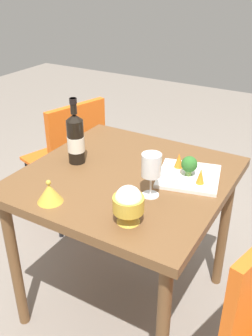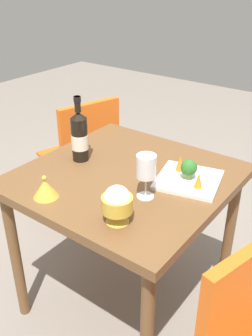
# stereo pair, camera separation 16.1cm
# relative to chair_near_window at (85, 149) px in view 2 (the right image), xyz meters

# --- Properties ---
(ground_plane) EXTENTS (8.00, 8.00, 0.00)m
(ground_plane) POSITION_rel_chair_near_window_xyz_m (0.64, -0.43, -0.53)
(ground_plane) COLOR gray
(dining_table) EXTENTS (0.85, 0.85, 0.75)m
(dining_table) POSITION_rel_chair_near_window_xyz_m (0.64, -0.43, 0.13)
(dining_table) COLOR brown
(dining_table) RESTS_ON ground_plane
(chair_near_window) EXTENTS (0.50, 0.50, 0.85)m
(chair_near_window) POSITION_rel_chair_near_window_xyz_m (0.00, 0.00, 0.00)
(chair_near_window) COLOR orange
(chair_near_window) RESTS_ON ground_plane
(wine_bottle) EXTENTS (0.08, 0.08, 0.30)m
(wine_bottle) POSITION_rel_chair_near_window_xyz_m (0.39, -0.44, 0.34)
(wine_bottle) COLOR black
(wine_bottle) RESTS_ON dining_table
(wine_glass) EXTENTS (0.08, 0.08, 0.18)m
(wine_glass) POSITION_rel_chair_near_window_xyz_m (0.81, -0.53, 0.35)
(wine_glass) COLOR white
(wine_glass) RESTS_ON dining_table
(rice_bowl) EXTENTS (0.11, 0.11, 0.14)m
(rice_bowl) POSITION_rel_chair_near_window_xyz_m (0.82, -0.72, 0.30)
(rice_bowl) COLOR gold
(rice_bowl) RESTS_ON dining_table
(rice_bowl_lid) EXTENTS (0.10, 0.10, 0.09)m
(rice_bowl_lid) POSITION_rel_chair_near_window_xyz_m (0.50, -0.76, 0.26)
(rice_bowl_lid) COLOR gold
(rice_bowl_lid) RESTS_ON dining_table
(serving_plate) EXTENTS (0.30, 0.30, 0.02)m
(serving_plate) POSITION_rel_chair_near_window_xyz_m (0.89, -0.32, 0.23)
(serving_plate) COLOR white
(serving_plate) RESTS_ON dining_table
(broccoli_floret) EXTENTS (0.07, 0.07, 0.09)m
(broccoli_floret) POSITION_rel_chair_near_window_xyz_m (0.89, -0.33, 0.29)
(broccoli_floret) COLOR #729E4C
(broccoli_floret) RESTS_ON serving_plate
(carrot_garnish_left) EXTENTS (0.04, 0.04, 0.07)m
(carrot_garnish_left) POSITION_rel_chair_near_window_xyz_m (0.82, -0.28, 0.27)
(carrot_garnish_left) COLOR orange
(carrot_garnish_left) RESTS_ON serving_plate
(carrot_garnish_right) EXTENTS (0.03, 0.03, 0.07)m
(carrot_garnish_right) POSITION_rel_chair_near_window_xyz_m (0.95, -0.37, 0.28)
(carrot_garnish_right) COLOR orange
(carrot_garnish_right) RESTS_ON serving_plate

